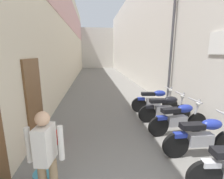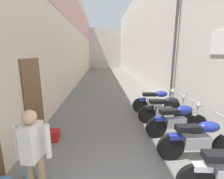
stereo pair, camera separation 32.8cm
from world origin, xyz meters
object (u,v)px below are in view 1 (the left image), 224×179
Objects in this scene: motorcycle_third at (179,118)px; plastic_crate at (53,137)px; motorcycle_second at (203,136)px; pedestrian_by_doorway at (46,155)px; street_lamp at (170,37)px; motorcycle_fourth at (165,108)px; motorcycle_fifth at (155,100)px.

motorcycle_third reaches higher than plastic_crate.
pedestrian_by_doorway is at bearing -163.43° from motorcycle_second.
pedestrian_by_doorway reaches higher than motorcycle_third.
pedestrian_by_doorway is 3.57× the size of plastic_crate.
street_lamp reaches higher than motorcycle_third.
motorcycle_fourth is 0.36× the size of street_lamp.
street_lamp is (0.71, 3.45, 2.46)m from motorcycle_second.
motorcycle_fifth is at bearing -142.50° from street_lamp.
motorcycle_second is 1.05m from motorcycle_third.
pedestrian_by_doorway is at bearing -78.29° from plastic_crate.
motorcycle_second is 1.00× the size of motorcycle_fourth.
motorcycle_fourth is 2.96m from street_lamp.
plastic_crate is at bearing -150.38° from street_lamp.
motorcycle_fourth is at bearing 90.00° from motorcycle_third.
motorcycle_fourth and motorcycle_fifth have the same top height.
motorcycle_second is at bearing 16.57° from pedestrian_by_doorway.
street_lamp is at bearing 78.42° from motorcycle_second.
pedestrian_by_doorway is (-3.14, -1.99, 0.42)m from motorcycle_third.
motorcycle_fifth is at bearing 90.00° from motorcycle_third.
street_lamp is at bearing 37.50° from motorcycle_fifth.
motorcycle_third is (-0.00, 1.05, 0.00)m from motorcycle_second.
motorcycle_fifth is (-0.00, 0.94, 0.00)m from motorcycle_fourth.
pedestrian_by_doorway is (-3.14, -3.84, 0.42)m from motorcycle_fifth.
motorcycle_fifth is (0.00, 1.85, 0.00)m from motorcycle_third.
plastic_crate is at bearing 163.84° from motorcycle_second.
pedestrian_by_doorway is 6.18m from street_lamp.
plastic_crate is (-3.55, -1.88, -0.36)m from motorcycle_fifth.
motorcycle_fourth is at bearing 42.67° from pedestrian_by_doorway.
motorcycle_third is at bearing -90.00° from motorcycle_fifth.
motorcycle_second is 2.91m from motorcycle_fifth.
motorcycle_fourth is 1.00× the size of motorcycle_fifth.
pedestrian_by_doorway is at bearing -147.68° from motorcycle_third.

